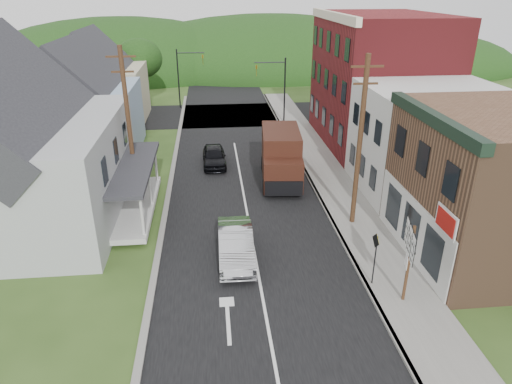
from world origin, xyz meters
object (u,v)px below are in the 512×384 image
object	(u,v)px
dark_sedan	(214,156)
delivery_van	(281,157)
silver_sedan	(236,245)
route_sign_cluster	(409,253)
warning_sign	(375,252)

from	to	relation	value
dark_sedan	delivery_van	size ratio (longest dim) A/B	0.65
silver_sedan	delivery_van	world-z (taller)	delivery_van
silver_sedan	delivery_van	bearing A→B (deg)	69.58
dark_sedan	route_sign_cluster	bearing A→B (deg)	-67.19
delivery_van	warning_sign	size ratio (longest dim) A/B	2.49
dark_sedan	delivery_van	bearing A→B (deg)	-38.54
delivery_van	route_sign_cluster	size ratio (longest dim) A/B	1.80
delivery_van	warning_sign	bearing A→B (deg)	-74.48
dark_sedan	delivery_van	xyz separation A→B (m)	(4.33, -3.28, 1.00)
silver_sedan	dark_sedan	xyz separation A→B (m)	(-0.80, 12.45, -0.08)
silver_sedan	route_sign_cluster	distance (m)	7.83
dark_sedan	route_sign_cluster	world-z (taller)	route_sign_cluster
dark_sedan	warning_sign	xyz separation A→B (m)	(6.49, -15.21, 1.04)
delivery_van	route_sign_cluster	xyz separation A→B (m)	(3.04, -13.12, 0.68)
route_sign_cluster	warning_sign	world-z (taller)	route_sign_cluster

